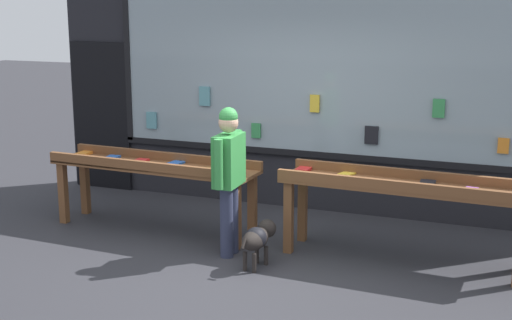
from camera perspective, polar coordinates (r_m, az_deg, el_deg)
The scene contains 6 objects.
ground_plane at distance 7.32m, azimuth -1.11°, elevation -8.71°, with size 40.00×40.00×0.00m, color #2D2D33.
shopfront_facade at distance 9.13m, azimuth 4.38°, elevation 6.42°, with size 7.23×0.29×3.37m.
display_table_left at distance 8.42m, azimuth -8.18°, elevation -0.90°, with size 2.56×0.70×0.89m.
display_table_right at distance 7.45m, azimuth 11.65°, elevation -2.56°, with size 2.56×0.70×0.93m.
person_browsing at distance 7.46m, azimuth -2.19°, elevation -0.89°, with size 0.23×0.64×1.60m.
small_dog at distance 7.28m, azimuth 0.13°, elevation -6.23°, with size 0.27×0.62×0.44m.
Camera 1 is at (2.62, -6.30, 2.67)m, focal length 50.00 mm.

